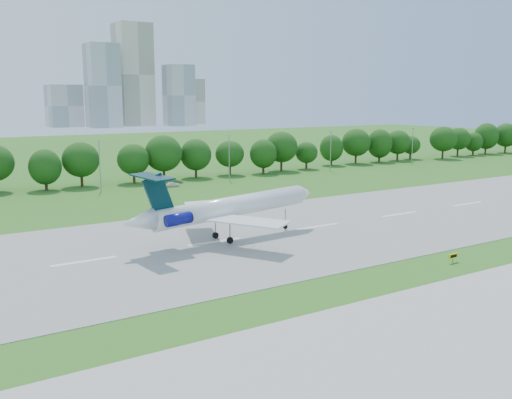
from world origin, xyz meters
name	(u,v)px	position (x,y,z in m)	size (l,w,h in m)	color
ground	(431,262)	(0.00, 0.00, 0.00)	(600.00, 600.00, 0.00)	#2D631A
runway	(317,227)	(0.00, 25.00, 0.04)	(400.00, 45.00, 0.08)	gray
tree_line	(162,158)	(0.00, 92.00, 6.19)	(288.40, 8.40, 10.40)	#382314
light_poles	(169,161)	(-2.50, 82.00, 6.34)	(175.90, 0.25, 12.19)	gray
skyline	(130,87)	(100.16, 390.61, 30.46)	(127.00, 52.00, 80.00)	#B2B2B7
airliner	(223,208)	(-18.54, 24.84, 5.35)	(34.80, 25.25, 11.53)	white
taxi_sign_left	(453,256)	(2.12, -1.86, 0.91)	(1.77, 0.30, 1.24)	gray
service_vehicle_b	(172,184)	(-2.57, 80.13, 0.64)	(1.51, 3.75, 1.28)	white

